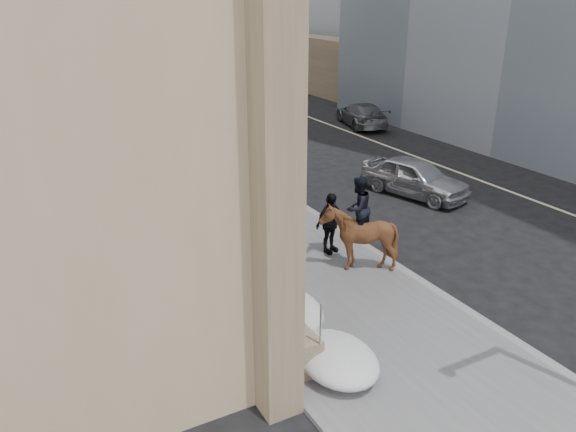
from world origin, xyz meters
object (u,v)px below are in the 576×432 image
object	(u,v)px
mounted_horse_right	(358,232)
car_grey	(362,114)
pedestrian	(330,223)
mounted_horse_left	(274,234)
car_silver	(415,177)

from	to	relation	value
mounted_horse_right	car_grey	xyz separation A→B (m)	(10.38, 14.50, -0.52)
pedestrian	car_grey	xyz separation A→B (m)	(10.50, 13.28, -0.36)
mounted_horse_right	car_grey	world-z (taller)	mounted_horse_right
mounted_horse_right	pedestrian	xyz separation A→B (m)	(-0.12, 1.22, -0.16)
pedestrian	mounted_horse_left	bearing A→B (deg)	176.06
car_grey	mounted_horse_left	bearing A→B (deg)	62.62
car_silver	mounted_horse_right	bearing A→B (deg)	-158.85
car_silver	car_grey	distance (m)	11.52
pedestrian	car_grey	bearing A→B (deg)	37.53
pedestrian	car_grey	size ratio (longest dim) A/B	0.40
mounted_horse_left	car_silver	xyz separation A→B (m)	(7.53, 3.22, -0.51)
car_grey	car_silver	bearing A→B (deg)	79.67
car_grey	mounted_horse_right	bearing A→B (deg)	69.48
mounted_horse_left	pedestrian	distance (m)	2.01
mounted_horse_left	pedestrian	world-z (taller)	mounted_horse_left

